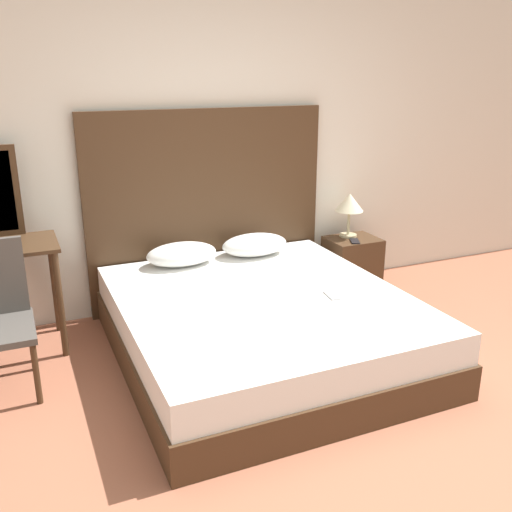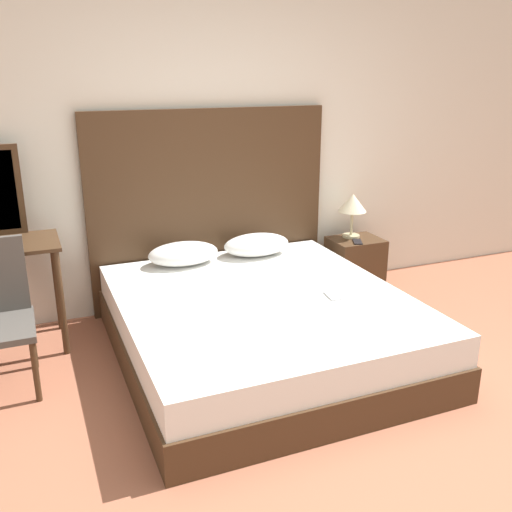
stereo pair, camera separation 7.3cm
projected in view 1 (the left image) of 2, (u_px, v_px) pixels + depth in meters
name	position (u px, v px, depth m)	size (l,w,h in m)	color
ground_plane	(359.00, 456.00, 2.91)	(16.00, 16.00, 0.00)	#9E5B42
wall_back	(204.00, 139.00, 4.52)	(10.00, 0.06, 2.70)	silver
bed	(262.00, 326.00, 3.88)	(1.88, 2.10, 0.44)	#422B19
headboard	(208.00, 209.00, 4.63)	(1.97, 0.05, 1.59)	#422B19
pillow_left	(182.00, 254.00, 4.39)	(0.55, 0.33, 0.17)	white
pillow_right	(255.00, 245.00, 4.62)	(0.55, 0.33, 0.17)	white
phone_on_bed	(332.00, 295.00, 3.81)	(0.09, 0.16, 0.01)	#B7B7BC
nightstand	(352.00, 264.00, 5.06)	(0.44, 0.36, 0.47)	#422B19
table_lamp	(350.00, 204.00, 4.95)	(0.24, 0.24, 0.39)	tan
phone_on_nightstand	(355.00, 241.00, 4.89)	(0.13, 0.17, 0.01)	black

